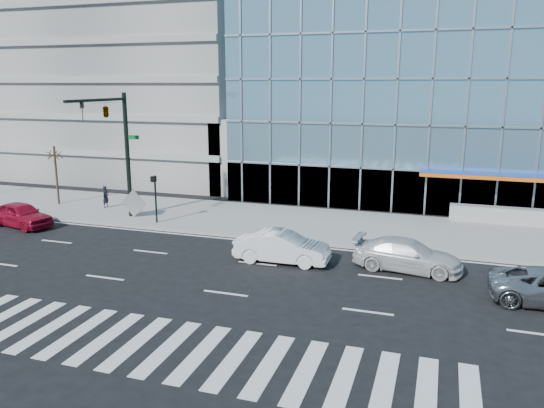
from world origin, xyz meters
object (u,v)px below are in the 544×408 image
(street_tree_near, at_px, (55,154))
(red_sedan, at_px, (21,215))
(traffic_signal, at_px, (112,126))
(pedestrian, at_px, (106,197))
(tilted_panel, at_px, (134,203))
(white_suv, at_px, (407,255))
(white_sedan, at_px, (282,247))
(ped_signal_post, at_px, (155,192))

(street_tree_near, xyz_separation_m, red_sedan, (1.75, -5.48, -3.02))
(traffic_signal, height_order, street_tree_near, traffic_signal)
(pedestrian, xyz_separation_m, tilted_panel, (3.36, -1.72, 0.15))
(traffic_signal, distance_m, red_sedan, 7.95)
(traffic_signal, bearing_deg, white_suv, -10.05)
(white_suv, bearing_deg, white_sedan, 102.63)
(street_tree_near, relative_size, white_suv, 0.83)
(white_suv, relative_size, tilted_panel, 3.92)
(red_sedan, distance_m, pedestrian, 5.97)
(tilted_panel, bearing_deg, white_sedan, -21.88)
(red_sedan, bearing_deg, white_suv, -78.67)
(red_sedan, relative_size, tilted_panel, 3.45)
(white_suv, bearing_deg, tilted_panel, 81.45)
(pedestrian, distance_m, tilted_panel, 3.78)
(red_sedan, bearing_deg, ped_signal_post, -56.40)
(ped_signal_post, distance_m, tilted_panel, 2.55)
(tilted_panel, bearing_deg, pedestrian, 154.96)
(traffic_signal, distance_m, pedestrian, 6.74)
(street_tree_near, height_order, white_sedan, street_tree_near)
(white_sedan, xyz_separation_m, pedestrian, (-15.09, 6.93, 0.14))
(white_suv, bearing_deg, ped_signal_post, 82.66)
(tilted_panel, bearing_deg, ped_signal_post, -20.47)
(ped_signal_post, relative_size, white_sedan, 0.63)
(ped_signal_post, bearing_deg, pedestrian, 154.63)
(red_sedan, distance_m, tilted_panel, 6.79)
(street_tree_near, bearing_deg, white_suv, -13.74)
(pedestrian, bearing_deg, tilted_panel, -112.23)
(ped_signal_post, height_order, white_suv, ped_signal_post)
(white_suv, distance_m, tilted_panel, 18.28)
(white_suv, height_order, red_sedan, red_sedan)
(street_tree_near, distance_m, white_suv, 26.00)
(white_sedan, bearing_deg, street_tree_near, 69.05)
(white_sedan, xyz_separation_m, tilted_panel, (-11.72, 5.20, 0.29))
(white_suv, relative_size, pedestrian, 3.31)
(ped_signal_post, xyz_separation_m, pedestrian, (-5.50, 2.61, -1.22))
(white_sedan, xyz_separation_m, red_sedan, (-17.34, 1.39, -0.01))
(traffic_signal, xyz_separation_m, street_tree_near, (-7.00, 2.93, -2.39))
(traffic_signal, relative_size, white_sedan, 1.69)
(white_suv, xyz_separation_m, white_sedan, (-6.00, -0.74, 0.04))
(ped_signal_post, height_order, street_tree_near, street_tree_near)
(white_suv, distance_m, white_sedan, 6.05)
(ped_signal_post, bearing_deg, tilted_panel, 157.47)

